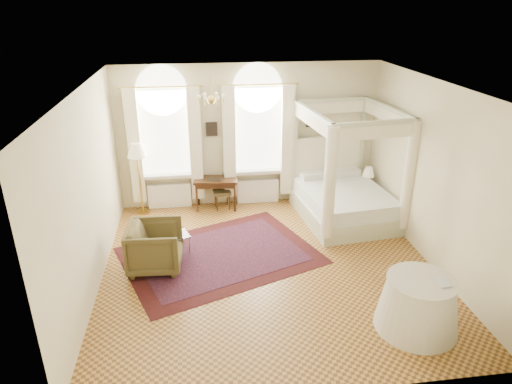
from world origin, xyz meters
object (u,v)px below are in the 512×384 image
(canopy_bed, at_px, (345,195))
(writing_desk, at_px, (216,183))
(nightstand, at_px, (363,193))
(side_table, at_px, (418,304))
(floor_lamp, at_px, (137,154))
(coffee_table, at_px, (174,237))
(armchair, at_px, (155,247))
(stool, at_px, (222,193))

(canopy_bed, height_order, writing_desk, canopy_bed)
(canopy_bed, distance_m, nightstand, 1.06)
(writing_desk, relative_size, side_table, 0.85)
(canopy_bed, distance_m, writing_desk, 2.96)
(side_table, bearing_deg, floor_lamp, 133.76)
(coffee_table, bearing_deg, side_table, -36.23)
(nightstand, relative_size, armchair, 0.56)
(stool, relative_size, floor_lamp, 0.26)
(coffee_table, distance_m, floor_lamp, 2.38)
(stool, height_order, side_table, side_table)
(writing_desk, bearing_deg, coffee_table, -115.06)
(writing_desk, bearing_deg, stool, -0.00)
(armchair, distance_m, floor_lamp, 2.68)
(nightstand, distance_m, stool, 3.38)
(nightstand, relative_size, floor_lamp, 0.32)
(canopy_bed, height_order, side_table, canopy_bed)
(writing_desk, height_order, armchair, armchair)
(canopy_bed, distance_m, side_table, 3.71)
(floor_lamp, bearing_deg, nightstand, -2.37)
(armchair, bearing_deg, writing_desk, -23.40)
(nightstand, xyz_separation_m, side_table, (-0.77, -4.43, 0.15))
(floor_lamp, distance_m, side_table, 6.52)
(nightstand, bearing_deg, armchair, -154.89)
(canopy_bed, bearing_deg, armchair, -159.60)
(nightstand, height_order, coffee_table, nightstand)
(armchair, bearing_deg, stool, -25.88)
(writing_desk, distance_m, stool, 0.30)
(nightstand, height_order, writing_desk, writing_desk)
(floor_lamp, height_order, side_table, floor_lamp)
(coffee_table, bearing_deg, floor_lamp, 111.95)
(stool, distance_m, armchair, 2.80)
(armchair, bearing_deg, coffee_table, -30.49)
(stool, distance_m, coffee_table, 2.23)
(stool, xyz_separation_m, armchair, (-1.38, -2.44, 0.07))
(writing_desk, distance_m, armchair, 2.75)
(side_table, bearing_deg, stool, 119.25)
(nightstand, bearing_deg, canopy_bed, -134.39)
(coffee_table, bearing_deg, stool, 61.78)
(canopy_bed, relative_size, armchair, 2.62)
(canopy_bed, bearing_deg, stool, 160.59)
(writing_desk, xyz_separation_m, coffee_table, (-0.92, -1.97, -0.29))
(armchair, relative_size, floor_lamp, 0.57)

